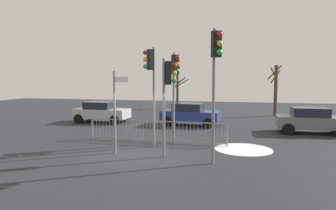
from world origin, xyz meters
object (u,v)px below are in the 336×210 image
(traffic_light_foreground_left, at_px, (168,85))
(traffic_light_rear_left, at_px, (151,74))
(car_silver_near, at_px, (101,112))
(bare_tree_right, at_px, (276,89))
(car_grey_mid, at_px, (311,120))
(traffic_light_mid_right, at_px, (175,77))
(direction_sign_post, at_px, (116,108))
(car_blue_far, at_px, (190,114))
(traffic_light_mid_left, at_px, (216,66))
(bare_tree_left, at_px, (178,89))

(traffic_light_foreground_left, bearing_deg, traffic_light_rear_left, -166.30)
(car_silver_near, xyz_separation_m, bare_tree_right, (12.34, 7.04, 1.48))
(traffic_light_foreground_left, distance_m, car_grey_mid, 9.82)
(car_silver_near, bearing_deg, traffic_light_mid_right, -39.67)
(traffic_light_rear_left, bearing_deg, car_silver_near, -3.15)
(direction_sign_post, distance_m, car_grey_mid, 11.29)
(traffic_light_rear_left, bearing_deg, traffic_light_foreground_left, 174.25)
(car_grey_mid, bearing_deg, traffic_light_foreground_left, -133.30)
(car_blue_far, bearing_deg, traffic_light_mid_left, -70.04)
(traffic_light_rear_left, distance_m, car_blue_far, 7.30)
(direction_sign_post, xyz_separation_m, bare_tree_left, (-1.56, 19.31, 0.16))
(car_blue_far, bearing_deg, direction_sign_post, -96.60)
(traffic_light_mid_left, distance_m, car_grey_mid, 9.39)
(car_silver_near, xyz_separation_m, car_blue_far, (6.34, 0.17, 0.00))
(traffic_light_mid_right, relative_size, direction_sign_post, 1.26)
(traffic_light_mid_right, xyz_separation_m, bare_tree_right, (5.72, 12.65, -0.90))
(car_silver_near, relative_size, bare_tree_left, 0.88)
(car_blue_far, relative_size, bare_tree_left, 0.91)
(traffic_light_rear_left, relative_size, direction_sign_post, 1.31)
(car_grey_mid, bearing_deg, traffic_light_mid_right, -146.66)
(direction_sign_post, xyz_separation_m, bare_tree_right, (7.64, 15.14, 0.36))
(car_blue_far, bearing_deg, car_grey_mid, -5.57)
(direction_sign_post, relative_size, car_blue_far, 0.87)
(bare_tree_left, height_order, bare_tree_right, bare_tree_left)
(traffic_light_mid_right, bearing_deg, car_grey_mid, 175.77)
(traffic_light_rear_left, height_order, bare_tree_left, traffic_light_rear_left)
(traffic_light_foreground_left, xyz_separation_m, car_grey_mid, (6.63, 6.96, -2.05))
(car_silver_near, bearing_deg, traffic_light_foreground_left, -48.97)
(direction_sign_post, xyz_separation_m, car_grey_mid, (8.81, 6.97, -1.13))
(direction_sign_post, height_order, car_grey_mid, direction_sign_post)
(car_blue_far, relative_size, car_grey_mid, 1.03)
(traffic_light_rear_left, bearing_deg, direction_sign_post, 99.38)
(traffic_light_mid_left, xyz_separation_m, car_silver_near, (-8.78, 8.75, -2.76))
(car_blue_far, xyz_separation_m, car_grey_mid, (7.17, -1.29, 0.00))
(traffic_light_mid_left, bearing_deg, traffic_light_mid_right, -87.35)
(car_blue_far, bearing_deg, traffic_light_rear_left, -90.19)
(traffic_light_foreground_left, relative_size, direction_sign_post, 1.13)
(traffic_light_rear_left, relative_size, bare_tree_left, 1.03)
(car_silver_near, bearing_deg, bare_tree_left, 75.00)
(traffic_light_foreground_left, distance_m, car_blue_far, 8.52)
(bare_tree_left, bearing_deg, traffic_light_foreground_left, -79.02)
(traffic_light_mid_left, bearing_deg, traffic_light_foreground_left, -51.31)
(bare_tree_right, bearing_deg, car_blue_far, -131.11)
(bare_tree_left, distance_m, bare_tree_right, 10.11)
(traffic_light_foreground_left, relative_size, car_grey_mid, 1.01)
(traffic_light_mid_left, xyz_separation_m, car_grey_mid, (4.73, 7.62, -2.76))
(traffic_light_mid_left, distance_m, car_silver_near, 12.70)
(car_grey_mid, bearing_deg, bare_tree_right, 98.45)
(direction_sign_post, height_order, car_silver_near, direction_sign_post)
(direction_sign_post, relative_size, bare_tree_right, 0.80)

